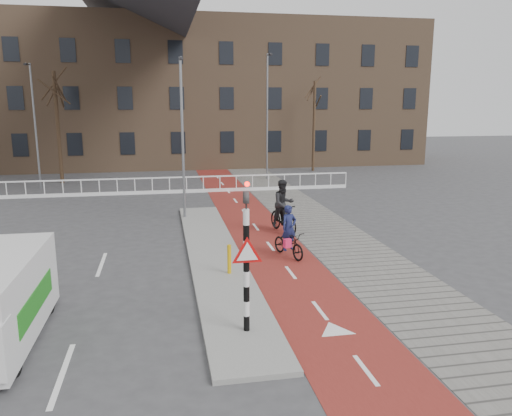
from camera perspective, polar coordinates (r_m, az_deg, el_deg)
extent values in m
plane|color=#38383A|center=(13.86, 0.00, -10.50)|extent=(120.00, 120.00, 0.00)
cube|color=maroon|center=(23.52, -0.94, -1.02)|extent=(2.50, 60.00, 0.01)
cube|color=slate|center=(24.14, 5.62, -0.74)|extent=(3.00, 60.00, 0.01)
cube|color=gray|center=(17.48, -4.72, -5.50)|extent=(1.80, 16.00, 0.12)
cylinder|color=black|center=(11.37, -1.11, -7.23)|extent=(0.14, 0.14, 2.88)
imported|color=black|center=(10.90, -1.14, 1.94)|extent=(0.13, 0.16, 0.80)
cylinder|color=#FF0C05|center=(10.74, -1.02, 2.75)|extent=(0.11, 0.02, 0.11)
cylinder|color=#CB9C0B|center=(15.44, -3.08, -5.85)|extent=(0.12, 0.12, 0.91)
imported|color=black|center=(17.47, 3.76, -4.11)|extent=(1.15, 1.84, 0.91)
imported|color=#181D47|center=(17.31, 3.79, -2.27)|extent=(0.67, 0.55, 1.59)
cube|color=#E52052|center=(16.89, 3.61, -4.04)|extent=(0.28, 0.23, 0.30)
imported|color=black|center=(20.61, 3.13, -1.11)|extent=(1.14, 2.16, 1.25)
imported|color=black|center=(20.49, 3.14, 0.51)|extent=(1.12, 0.98, 1.96)
cube|color=#1D781A|center=(12.41, -23.78, -9.65)|extent=(0.05, 2.89, 0.55)
cylinder|color=black|center=(11.34, -26.08, -15.41)|extent=(0.23, 0.64, 0.63)
cylinder|color=black|center=(14.05, -22.71, -9.76)|extent=(0.23, 0.64, 0.63)
cube|color=silver|center=(30.02, -15.63, 3.22)|extent=(28.00, 0.08, 0.08)
cube|color=silver|center=(30.15, -15.54, 1.62)|extent=(28.00, 0.10, 0.20)
cube|color=#7F6047|center=(44.60, -11.80, 12.65)|extent=(46.00, 10.00, 12.00)
cylinder|color=#332516|center=(35.60, -21.69, 8.48)|extent=(0.25, 0.25, 7.27)
cylinder|color=#332516|center=(39.38, 6.64, 9.21)|extent=(0.21, 0.21, 6.88)
cylinder|color=slate|center=(22.74, -8.38, 7.61)|extent=(0.12, 0.12, 7.22)
cylinder|color=slate|center=(33.73, -23.90, 8.43)|extent=(0.12, 0.12, 7.60)
cylinder|color=slate|center=(34.90, 1.29, 10.28)|extent=(0.12, 0.12, 8.51)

